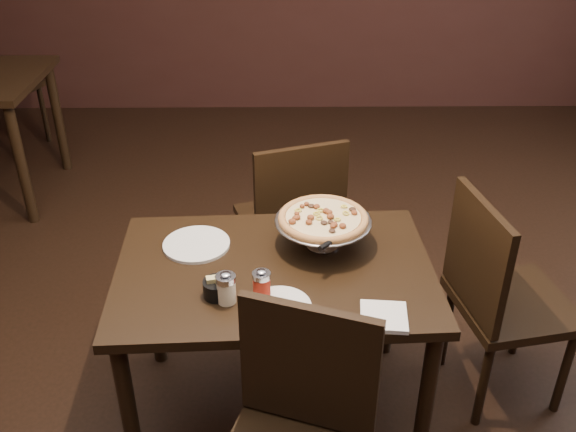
{
  "coord_description": "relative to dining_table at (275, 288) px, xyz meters",
  "views": [
    {
      "loc": [
        -0.04,
        -1.93,
        2.1
      ],
      "look_at": [
        -0.02,
        0.05,
        0.92
      ],
      "focal_mm": 40.0,
      "sensor_mm": 36.0,
      "label": 1
    }
  ],
  "objects": [
    {
      "name": "parmesan_shaker",
      "position": [
        -0.16,
        -0.2,
        0.15
      ],
      "size": [
        0.07,
        0.07,
        0.12
      ],
      "color": "#F4E5BD",
      "rests_on": "dining_table"
    },
    {
      "name": "chair_far",
      "position": [
        0.08,
        0.72,
        -0.12
      ],
      "size": [
        0.55,
        0.55,
        0.94
      ],
      "rotation": [
        0.0,
        0.0,
        3.46
      ],
      "color": "black",
      "rests_on": "ground"
    },
    {
      "name": "napkin_stack",
      "position": [
        0.36,
        -0.29,
        0.1
      ],
      "size": [
        0.17,
        0.17,
        0.02
      ],
      "primitive_type": "cube",
      "rotation": [
        0.0,
        0.0,
        -0.1
      ],
      "color": "white",
      "rests_on": "dining_table"
    },
    {
      "name": "packet_caddy",
      "position": [
        -0.2,
        -0.16,
        0.13
      ],
      "size": [
        0.1,
        0.1,
        0.08
      ],
      "rotation": [
        0.0,
        0.0,
        0.21
      ],
      "color": "black",
      "rests_on": "dining_table"
    },
    {
      "name": "plate_near",
      "position": [
        0.02,
        -0.23,
        0.1
      ],
      "size": [
        0.22,
        0.22,
        0.01
      ],
      "primitive_type": "cylinder",
      "color": "silver",
      "rests_on": "dining_table"
    },
    {
      "name": "dining_table",
      "position": [
        0.0,
        0.0,
        0.0
      ],
      "size": [
        1.2,
        0.83,
        0.73
      ],
      "rotation": [
        0.0,
        0.0,
        0.04
      ],
      "color": "black",
      "rests_on": "ground"
    },
    {
      "name": "chair_side",
      "position": [
        0.89,
        0.11,
        -0.12
      ],
      "size": [
        0.52,
        0.52,
        0.95
      ],
      "rotation": [
        0.0,
        0.0,
        1.76
      ],
      "color": "black",
      "rests_on": "ground"
    },
    {
      "name": "pizza_stand",
      "position": [
        0.18,
        0.14,
        0.22
      ],
      "size": [
        0.37,
        0.37,
        0.15
      ],
      "color": "#ACACB3",
      "rests_on": "dining_table"
    },
    {
      "name": "pepper_flake_shaker",
      "position": [
        -0.04,
        -0.17,
        0.15
      ],
      "size": [
        0.06,
        0.06,
        0.11
      ],
      "color": "maroon",
      "rests_on": "dining_table"
    },
    {
      "name": "serving_spatula",
      "position": [
        0.2,
        -0.01,
        0.22
      ],
      "size": [
        0.17,
        0.17,
        0.02
      ],
      "rotation": [
        0.0,
        0.0,
        -0.7
      ],
      "color": "#ACACB3",
      "rests_on": "pizza_stand"
    },
    {
      "name": "plate_left",
      "position": [
        -0.3,
        0.15,
        0.1
      ],
      "size": [
        0.26,
        0.26,
        0.01
      ],
      "primitive_type": "cylinder",
      "color": "silver",
      "rests_on": "dining_table"
    },
    {
      "name": "room",
      "position": [
        0.14,
        0.03,
        0.77
      ],
      "size": [
        6.04,
        7.04,
        2.84
      ],
      "color": "black",
      "rests_on": "ground"
    }
  ]
}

